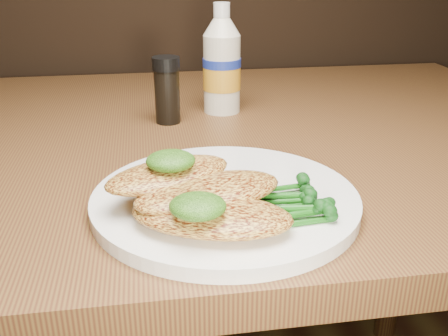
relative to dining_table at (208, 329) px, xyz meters
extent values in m
cylinder|color=white|center=(-0.01, -0.25, 0.38)|extent=(0.28, 0.28, 0.01)
ellipsoid|color=gold|center=(-0.03, -0.32, 0.40)|extent=(0.17, 0.12, 0.02)
ellipsoid|color=gold|center=(-0.03, -0.29, 0.41)|extent=(0.16, 0.11, 0.02)
ellipsoid|color=gold|center=(-0.07, -0.25, 0.42)|extent=(0.15, 0.12, 0.02)
ellipsoid|color=black|center=(-0.05, -0.33, 0.42)|extent=(0.06, 0.06, 0.02)
ellipsoid|color=black|center=(-0.06, -0.26, 0.43)|extent=(0.05, 0.05, 0.02)
camera|label=1|loc=(-0.09, -0.73, 0.62)|focal=41.24mm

